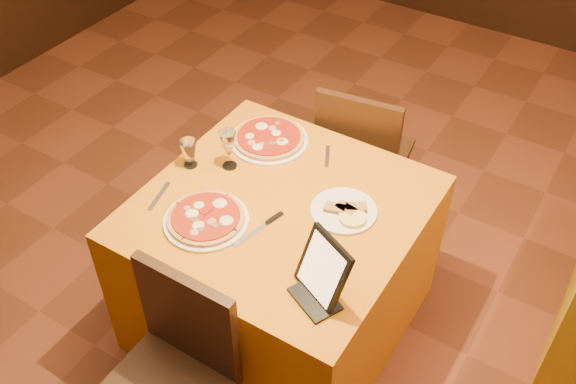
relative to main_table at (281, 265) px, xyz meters
The scene contains 12 objects.
floor 0.43m from the main_table, 59.83° to the right, with size 6.00×7.00×0.01m, color #5E2D19.
main_table is the anchor object (origin of this frame).
chair_main_far 0.83m from the main_table, 90.00° to the left, with size 0.44×0.44×0.91m, color black, non-canonical shape.
pizza_near 0.50m from the main_table, 129.30° to the right, with size 0.34×0.34×0.03m.
pizza_far 0.58m from the main_table, 129.42° to the left, with size 0.36×0.36×0.03m.
cutlet_dish 0.47m from the main_table, 22.23° to the left, with size 0.27×0.27×0.03m.
wine_glass 0.57m from the main_table, 164.24° to the left, with size 0.07×0.07×0.19m, color #FFEB90, non-canonical shape.
water_glass 0.64m from the main_table, behind, with size 0.06×0.06×0.13m, color silver, non-canonical shape.
tablet 0.68m from the main_table, 39.09° to the right, with size 0.21×0.02×0.24m, color black.
knife 0.41m from the main_table, 87.91° to the right, with size 0.25×0.02×0.01m, color silver.
fork_near 0.63m from the main_table, 153.54° to the right, with size 0.18×0.02×0.01m, color silver.
fork_far 0.53m from the main_table, 88.10° to the left, with size 0.15×0.02×0.01m, color #A8A8AF.
Camera 1 is at (0.93, -1.43, 2.55)m, focal length 40.00 mm.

